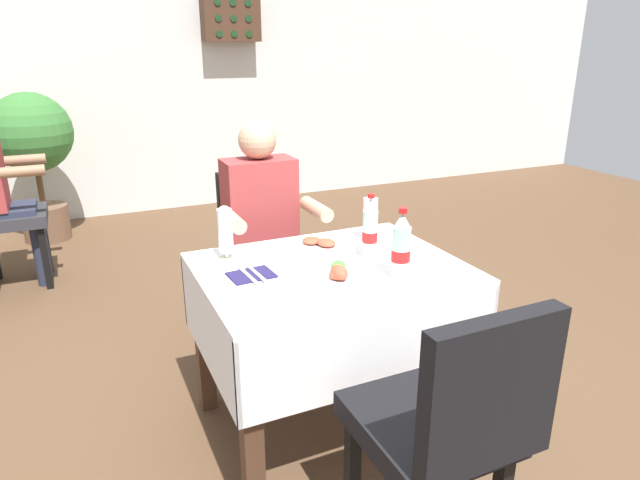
{
  "coord_description": "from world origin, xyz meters",
  "views": [
    {
      "loc": [
        -1.05,
        -1.82,
        1.59
      ],
      "look_at": [
        -0.15,
        0.15,
        0.84
      ],
      "focal_mm": 30.96,
      "sensor_mm": 36.0,
      "label": 1
    }
  ],
  "objects_px": {
    "main_dining_table": "(330,307)",
    "chair_near_camera_side": "(447,423)",
    "cola_bottle_secondary": "(401,248)",
    "napkin_cutlery_set": "(251,275)",
    "wall_bottle_rack": "(231,19)",
    "plate_near_camera": "(341,276)",
    "potted_plant_corner": "(33,145)",
    "chair_far_diner_seat": "(266,251)",
    "plate_far_diner": "(320,245)",
    "beer_glass_middle": "(225,234)",
    "beer_glass_left": "(370,219)",
    "cola_bottle_primary": "(370,230)",
    "seated_diner_far": "(264,230)"
  },
  "relations": [
    {
      "from": "main_dining_table",
      "to": "chair_near_camera_side",
      "type": "relative_size",
      "value": 1.08
    },
    {
      "from": "main_dining_table",
      "to": "cola_bottle_secondary",
      "type": "bearing_deg",
      "value": -48.56
    },
    {
      "from": "main_dining_table",
      "to": "napkin_cutlery_set",
      "type": "xyz_separation_m",
      "value": [
        -0.32,
        0.03,
        0.19
      ]
    },
    {
      "from": "napkin_cutlery_set",
      "to": "wall_bottle_rack",
      "type": "height_order",
      "value": "wall_bottle_rack"
    },
    {
      "from": "plate_near_camera",
      "to": "napkin_cutlery_set",
      "type": "bearing_deg",
      "value": 147.21
    },
    {
      "from": "napkin_cutlery_set",
      "to": "wall_bottle_rack",
      "type": "xyz_separation_m",
      "value": [
        1.05,
        3.74,
        1.1
      ]
    },
    {
      "from": "main_dining_table",
      "to": "potted_plant_corner",
      "type": "xyz_separation_m",
      "value": [
        -1.16,
        3.32,
        0.25
      ]
    },
    {
      "from": "chair_near_camera_side",
      "to": "main_dining_table",
      "type": "bearing_deg",
      "value": 90.0
    },
    {
      "from": "cola_bottle_secondary",
      "to": "main_dining_table",
      "type": "bearing_deg",
      "value": 131.44
    },
    {
      "from": "wall_bottle_rack",
      "to": "chair_far_diner_seat",
      "type": "bearing_deg",
      "value": -103.67
    },
    {
      "from": "chair_near_camera_side",
      "to": "plate_far_diner",
      "type": "height_order",
      "value": "chair_near_camera_side"
    },
    {
      "from": "plate_near_camera",
      "to": "beer_glass_middle",
      "type": "bearing_deg",
      "value": 128.72
    },
    {
      "from": "chair_far_diner_seat",
      "to": "plate_far_diner",
      "type": "xyz_separation_m",
      "value": [
        0.05,
        -0.58,
        0.22
      ]
    },
    {
      "from": "chair_far_diner_seat",
      "to": "beer_glass_middle",
      "type": "xyz_separation_m",
      "value": [
        -0.36,
        -0.54,
        0.32
      ]
    },
    {
      "from": "beer_glass_middle",
      "to": "napkin_cutlery_set",
      "type": "distance_m",
      "value": 0.25
    },
    {
      "from": "main_dining_table",
      "to": "chair_near_camera_side",
      "type": "xyz_separation_m",
      "value": [
        -0.0,
        -0.8,
        -0.02
      ]
    },
    {
      "from": "plate_near_camera",
      "to": "potted_plant_corner",
      "type": "bearing_deg",
      "value": 108.04
    },
    {
      "from": "chair_far_diner_seat",
      "to": "wall_bottle_rack",
      "type": "relative_size",
      "value": 1.73
    },
    {
      "from": "main_dining_table",
      "to": "beer_glass_left",
      "type": "bearing_deg",
      "value": 34.65
    },
    {
      "from": "cola_bottle_primary",
      "to": "cola_bottle_secondary",
      "type": "relative_size",
      "value": 0.99
    },
    {
      "from": "chair_near_camera_side",
      "to": "wall_bottle_rack",
      "type": "xyz_separation_m",
      "value": [
        0.72,
        4.57,
        1.31
      ]
    },
    {
      "from": "beer_glass_middle",
      "to": "cola_bottle_primary",
      "type": "bearing_deg",
      "value": -22.82
    },
    {
      "from": "cola_bottle_primary",
      "to": "potted_plant_corner",
      "type": "relative_size",
      "value": 0.22
    },
    {
      "from": "seated_diner_far",
      "to": "plate_far_diner",
      "type": "height_order",
      "value": "seated_diner_far"
    },
    {
      "from": "main_dining_table",
      "to": "chair_near_camera_side",
      "type": "distance_m",
      "value": 0.8
    },
    {
      "from": "napkin_cutlery_set",
      "to": "wall_bottle_rack",
      "type": "relative_size",
      "value": 0.34
    },
    {
      "from": "plate_far_diner",
      "to": "cola_bottle_secondary",
      "type": "xyz_separation_m",
      "value": [
        0.14,
        -0.43,
        0.11
      ]
    },
    {
      "from": "plate_near_camera",
      "to": "cola_bottle_secondary",
      "type": "relative_size",
      "value": 0.9
    },
    {
      "from": "beer_glass_middle",
      "to": "cola_bottle_primary",
      "type": "distance_m",
      "value": 0.6
    },
    {
      "from": "main_dining_table",
      "to": "plate_near_camera",
      "type": "height_order",
      "value": "plate_near_camera"
    },
    {
      "from": "seated_diner_far",
      "to": "beer_glass_middle",
      "type": "distance_m",
      "value": 0.56
    },
    {
      "from": "cola_bottle_secondary",
      "to": "beer_glass_left",
      "type": "bearing_deg",
      "value": 75.72
    },
    {
      "from": "plate_far_diner",
      "to": "cola_bottle_secondary",
      "type": "distance_m",
      "value": 0.47
    },
    {
      "from": "chair_near_camera_side",
      "to": "potted_plant_corner",
      "type": "height_order",
      "value": "potted_plant_corner"
    },
    {
      "from": "chair_near_camera_side",
      "to": "potted_plant_corner",
      "type": "bearing_deg",
      "value": 105.76
    },
    {
      "from": "chair_far_diner_seat",
      "to": "plate_near_camera",
      "type": "bearing_deg",
      "value": -91.84
    },
    {
      "from": "seated_diner_far",
      "to": "potted_plant_corner",
      "type": "height_order",
      "value": "potted_plant_corner"
    },
    {
      "from": "beer_glass_left",
      "to": "beer_glass_middle",
      "type": "relative_size",
      "value": 0.92
    },
    {
      "from": "cola_bottle_secondary",
      "to": "potted_plant_corner",
      "type": "xyz_separation_m",
      "value": [
        -1.35,
        3.53,
        -0.05
      ]
    },
    {
      "from": "seated_diner_far",
      "to": "cola_bottle_secondary",
      "type": "xyz_separation_m",
      "value": [
        0.24,
        -0.91,
        0.17
      ]
    },
    {
      "from": "plate_far_diner",
      "to": "beer_glass_left",
      "type": "relative_size",
      "value": 1.24
    },
    {
      "from": "cola_bottle_primary",
      "to": "plate_near_camera",
      "type": "bearing_deg",
      "value": -141.79
    },
    {
      "from": "napkin_cutlery_set",
      "to": "potted_plant_corner",
      "type": "xyz_separation_m",
      "value": [
        -0.84,
        3.28,
        0.06
      ]
    },
    {
      "from": "beer_glass_left",
      "to": "beer_glass_middle",
      "type": "bearing_deg",
      "value": 175.82
    },
    {
      "from": "beer_glass_middle",
      "to": "potted_plant_corner",
      "type": "xyz_separation_m",
      "value": [
        -0.8,
        3.06,
        -0.04
      ]
    },
    {
      "from": "plate_near_camera",
      "to": "cola_bottle_primary",
      "type": "height_order",
      "value": "cola_bottle_primary"
    },
    {
      "from": "main_dining_table",
      "to": "seated_diner_far",
      "type": "bearing_deg",
      "value": 93.73
    },
    {
      "from": "main_dining_table",
      "to": "napkin_cutlery_set",
      "type": "relative_size",
      "value": 5.43
    },
    {
      "from": "chair_far_diner_seat",
      "to": "beer_glass_left",
      "type": "relative_size",
      "value": 4.86
    },
    {
      "from": "beer_glass_left",
      "to": "cola_bottle_secondary",
      "type": "xyz_separation_m",
      "value": [
        -0.11,
        -0.42,
        0.02
      ]
    }
  ]
}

